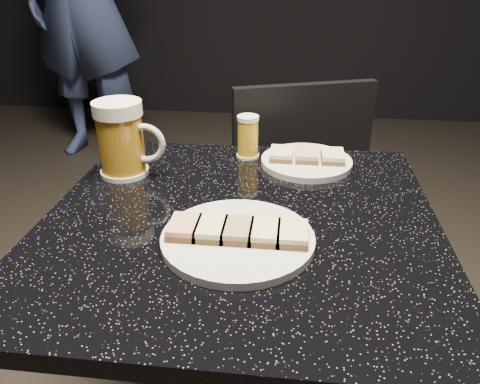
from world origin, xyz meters
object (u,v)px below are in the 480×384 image
(plate_large, at_px, (238,239))
(plate_small, at_px, (306,162))
(chair, at_px, (313,227))
(beer_mug, at_px, (122,139))
(table, at_px, (240,321))
(beer_tumbler, at_px, (248,137))

(plate_large, bearing_deg, plate_small, 71.25)
(plate_large, distance_m, chair, 0.57)
(beer_mug, distance_m, chair, 0.59)
(table, xyz_separation_m, chair, (0.15, 0.40, -0.01))
(plate_small, height_order, beer_mug, beer_mug)
(plate_large, height_order, table, plate_large)
(plate_small, relative_size, chair, 0.23)
(table, xyz_separation_m, beer_tumbler, (-0.02, 0.28, 0.29))
(chair, bearing_deg, plate_small, -102.94)
(table, distance_m, beer_tumbler, 0.40)
(table, bearing_deg, chair, 68.94)
(beer_mug, distance_m, beer_tumbler, 0.28)
(plate_large, xyz_separation_m, plate_small, (0.11, 0.33, 0.00))
(plate_large, bearing_deg, chair, 73.03)
(plate_large, distance_m, beer_mug, 0.37)
(plate_small, bearing_deg, chair, 77.06)
(beer_mug, height_order, beer_tumbler, beer_mug)
(table, distance_m, beer_mug, 0.44)
(chair, bearing_deg, plate_large, -106.97)
(plate_small, bearing_deg, beer_mug, -166.30)
(plate_large, bearing_deg, beer_mug, 138.41)
(plate_large, bearing_deg, beer_tumbler, 93.39)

